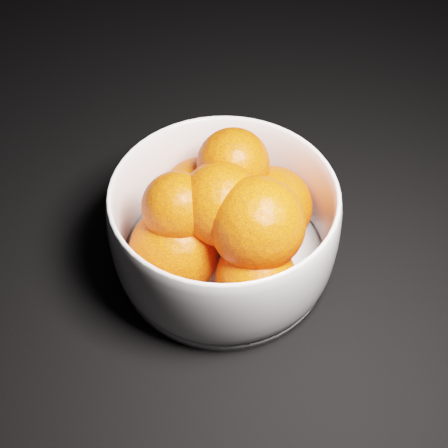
% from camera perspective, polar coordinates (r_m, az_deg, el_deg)
% --- Properties ---
extents(bowl, '(0.23, 0.23, 0.11)m').
position_cam_1_polar(bowl, '(0.63, -0.00, -0.34)').
color(bowl, white).
rests_on(bowl, ground).
extents(orange_pile, '(0.17, 0.18, 0.14)m').
position_cam_1_polar(orange_pile, '(0.61, 0.16, 0.54)').
color(orange_pile, '#FC4307').
rests_on(orange_pile, bowl).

